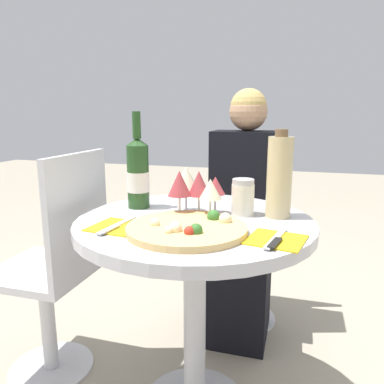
{
  "coord_description": "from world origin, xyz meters",
  "views": [
    {
      "loc": [
        0.32,
        -1.14,
        1.07
      ],
      "look_at": [
        0.0,
        -0.05,
        0.83
      ],
      "focal_mm": 35.0,
      "sensor_mm": 36.0,
      "label": 1
    }
  ],
  "objects_px": {
    "seated_diner": "(243,226)",
    "tall_carafe": "(279,177)",
    "chair_behind_diner": "(246,233)",
    "chair_empty_side": "(57,271)",
    "dining_table": "(195,261)",
    "wine_bottle": "(138,173)",
    "pizza_large": "(188,228)"
  },
  "relations": [
    {
      "from": "chair_empty_side",
      "to": "chair_behind_diner",
      "type": "bearing_deg",
      "value": -43.29
    },
    {
      "from": "pizza_large",
      "to": "wine_bottle",
      "type": "height_order",
      "value": "wine_bottle"
    },
    {
      "from": "chair_empty_side",
      "to": "wine_bottle",
      "type": "distance_m",
      "value": 0.53
    },
    {
      "from": "seated_diner",
      "to": "chair_empty_side",
      "type": "xyz_separation_m",
      "value": [
        -0.65,
        -0.55,
        -0.08
      ]
    },
    {
      "from": "dining_table",
      "to": "tall_carafe",
      "type": "relative_size",
      "value": 2.69
    },
    {
      "from": "seated_diner",
      "to": "tall_carafe",
      "type": "relative_size",
      "value": 4.06
    },
    {
      "from": "pizza_large",
      "to": "wine_bottle",
      "type": "xyz_separation_m",
      "value": [
        -0.26,
        0.23,
        0.12
      ]
    },
    {
      "from": "dining_table",
      "to": "chair_empty_side",
      "type": "height_order",
      "value": "chair_empty_side"
    },
    {
      "from": "pizza_large",
      "to": "tall_carafe",
      "type": "distance_m",
      "value": 0.37
    },
    {
      "from": "chair_behind_diner",
      "to": "wine_bottle",
      "type": "distance_m",
      "value": 0.82
    },
    {
      "from": "wine_bottle",
      "to": "seated_diner",
      "type": "bearing_deg",
      "value": 57.7
    },
    {
      "from": "seated_diner",
      "to": "dining_table",
      "type": "bearing_deg",
      "value": 82.82
    },
    {
      "from": "chair_empty_side",
      "to": "tall_carafe",
      "type": "bearing_deg",
      "value": -85.66
    },
    {
      "from": "chair_empty_side",
      "to": "wine_bottle",
      "type": "xyz_separation_m",
      "value": [
        0.34,
        0.05,
        0.4
      ]
    },
    {
      "from": "dining_table",
      "to": "tall_carafe",
      "type": "bearing_deg",
      "value": 21.5
    },
    {
      "from": "chair_empty_side",
      "to": "wine_bottle",
      "type": "bearing_deg",
      "value": -81.2
    },
    {
      "from": "wine_bottle",
      "to": "chair_behind_diner",
      "type": "bearing_deg",
      "value": 63.83
    },
    {
      "from": "chair_behind_diner",
      "to": "pizza_large",
      "type": "height_order",
      "value": "chair_behind_diner"
    },
    {
      "from": "chair_behind_diner",
      "to": "tall_carafe",
      "type": "height_order",
      "value": "tall_carafe"
    },
    {
      "from": "tall_carafe",
      "to": "pizza_large",
      "type": "bearing_deg",
      "value": -134.64
    },
    {
      "from": "wine_bottle",
      "to": "tall_carafe",
      "type": "bearing_deg",
      "value": 1.29
    },
    {
      "from": "dining_table",
      "to": "seated_diner",
      "type": "bearing_deg",
      "value": 82.82
    },
    {
      "from": "seated_diner",
      "to": "chair_empty_side",
      "type": "distance_m",
      "value": 0.86
    },
    {
      "from": "chair_behind_diner",
      "to": "chair_empty_side",
      "type": "bearing_deg",
      "value": 46.71
    },
    {
      "from": "chair_behind_diner",
      "to": "tall_carafe",
      "type": "relative_size",
      "value": 3.17
    },
    {
      "from": "seated_diner",
      "to": "tall_carafe",
      "type": "xyz_separation_m",
      "value": [
        0.19,
        -0.49,
        0.33
      ]
    },
    {
      "from": "seated_diner",
      "to": "chair_empty_side",
      "type": "height_order",
      "value": "seated_diner"
    },
    {
      "from": "dining_table",
      "to": "seated_diner",
      "type": "relative_size",
      "value": 0.66
    },
    {
      "from": "wine_bottle",
      "to": "pizza_large",
      "type": "bearing_deg",
      "value": -41.89
    },
    {
      "from": "chair_behind_diner",
      "to": "seated_diner",
      "type": "xyz_separation_m",
      "value": [
        -0.0,
        -0.14,
        0.08
      ]
    },
    {
      "from": "dining_table",
      "to": "chair_behind_diner",
      "type": "height_order",
      "value": "chair_behind_diner"
    },
    {
      "from": "chair_behind_diner",
      "to": "chair_empty_side",
      "type": "xyz_separation_m",
      "value": [
        -0.65,
        -0.69,
        0.0
      ]
    }
  ]
}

